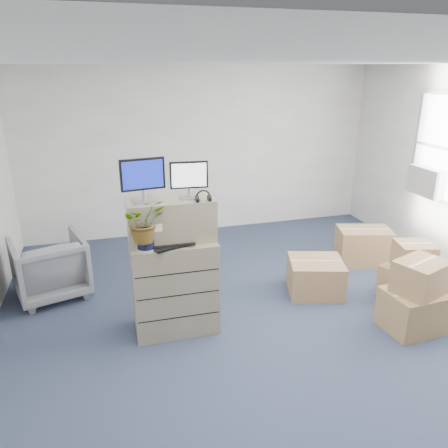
{
  "coord_description": "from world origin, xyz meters",
  "views": [
    {
      "loc": [
        -1.66,
        -3.7,
        2.78
      ],
      "look_at": [
        -0.48,
        0.4,
        1.22
      ],
      "focal_mm": 35.0,
      "sensor_mm": 36.0,
      "label": 1
    }
  ],
  "objects_px": {
    "monitor_right": "(189,178)",
    "office_chair": "(50,264)",
    "keyboard": "(174,245)",
    "potted_plant": "(145,226)",
    "filing_cabinet_lower": "(174,285)",
    "monitor_left": "(143,178)",
    "water_bottle": "(180,226)"
  },
  "relations": [
    {
      "from": "filing_cabinet_lower",
      "to": "monitor_left",
      "type": "height_order",
      "value": "monitor_left"
    },
    {
      "from": "keyboard",
      "to": "water_bottle",
      "type": "height_order",
      "value": "water_bottle"
    },
    {
      "from": "monitor_right",
      "to": "water_bottle",
      "type": "relative_size",
      "value": 1.39
    },
    {
      "from": "monitor_left",
      "to": "potted_plant",
      "type": "relative_size",
      "value": 0.89
    },
    {
      "from": "monitor_left",
      "to": "potted_plant",
      "type": "bearing_deg",
      "value": -107.0
    },
    {
      "from": "keyboard",
      "to": "water_bottle",
      "type": "bearing_deg",
      "value": 43.22
    },
    {
      "from": "monitor_right",
      "to": "office_chair",
      "type": "relative_size",
      "value": 0.46
    },
    {
      "from": "monitor_right",
      "to": "keyboard",
      "type": "bearing_deg",
      "value": -139.56
    },
    {
      "from": "monitor_left",
      "to": "monitor_right",
      "type": "height_order",
      "value": "monitor_left"
    },
    {
      "from": "keyboard",
      "to": "water_bottle",
      "type": "xyz_separation_m",
      "value": [
        0.1,
        0.18,
        0.13
      ]
    },
    {
      "from": "water_bottle",
      "to": "monitor_left",
      "type": "bearing_deg",
      "value": -176.06
    },
    {
      "from": "monitor_left",
      "to": "keyboard",
      "type": "distance_m",
      "value": 0.74
    },
    {
      "from": "monitor_left",
      "to": "monitor_right",
      "type": "xyz_separation_m",
      "value": [
        0.46,
        -0.0,
        -0.03
      ]
    },
    {
      "from": "potted_plant",
      "to": "monitor_left",
      "type": "bearing_deg",
      "value": 80.3
    },
    {
      "from": "keyboard",
      "to": "potted_plant",
      "type": "distance_m",
      "value": 0.37
    },
    {
      "from": "monitor_left",
      "to": "office_chair",
      "type": "bearing_deg",
      "value": 127.12
    },
    {
      "from": "filing_cabinet_lower",
      "to": "monitor_right",
      "type": "bearing_deg",
      "value": 3.15
    },
    {
      "from": "monitor_left",
      "to": "keyboard",
      "type": "xyz_separation_m",
      "value": [
        0.26,
        -0.15,
        -0.68
      ]
    },
    {
      "from": "monitor_left",
      "to": "water_bottle",
      "type": "bearing_deg",
      "value": -3.36
    },
    {
      "from": "monitor_right",
      "to": "filing_cabinet_lower",
      "type": "bearing_deg",
      "value": -173.0
    },
    {
      "from": "filing_cabinet_lower",
      "to": "office_chair",
      "type": "xyz_separation_m",
      "value": [
        -1.39,
        1.16,
        -0.1
      ]
    },
    {
      "from": "monitor_left",
      "to": "keyboard",
      "type": "bearing_deg",
      "value": -38.16
    },
    {
      "from": "monitor_right",
      "to": "potted_plant",
      "type": "bearing_deg",
      "value": -157.3
    },
    {
      "from": "filing_cabinet_lower",
      "to": "monitor_left",
      "type": "xyz_separation_m",
      "value": [
        -0.26,
        0.01,
        1.22
      ]
    },
    {
      "from": "water_bottle",
      "to": "potted_plant",
      "type": "height_order",
      "value": "potted_plant"
    },
    {
      "from": "monitor_left",
      "to": "potted_plant",
      "type": "distance_m",
      "value": 0.48
    },
    {
      "from": "monitor_left",
      "to": "monitor_right",
      "type": "relative_size",
      "value": 1.15
    },
    {
      "from": "water_bottle",
      "to": "office_chair",
      "type": "bearing_deg",
      "value": 142.73
    },
    {
      "from": "filing_cabinet_lower",
      "to": "potted_plant",
      "type": "distance_m",
      "value": 0.84
    },
    {
      "from": "potted_plant",
      "to": "monitor_right",
      "type": "bearing_deg",
      "value": 17.94
    },
    {
      "from": "filing_cabinet_lower",
      "to": "monitor_left",
      "type": "bearing_deg",
      "value": 178.15
    },
    {
      "from": "monitor_right",
      "to": "keyboard",
      "type": "relative_size",
      "value": 0.85
    }
  ]
}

